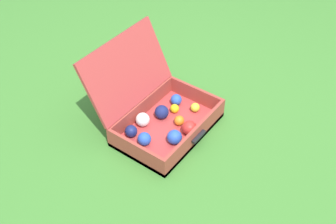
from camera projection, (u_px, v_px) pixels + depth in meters
ground_plane at (178, 128)px, 2.42m from camera, size 16.00×16.00×0.00m
open_suitcase at (157, 112)px, 2.37m from camera, size 0.58×0.59×0.48m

